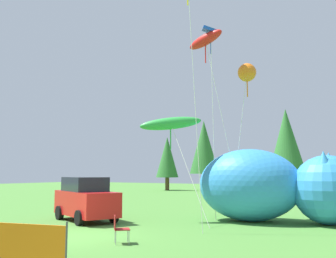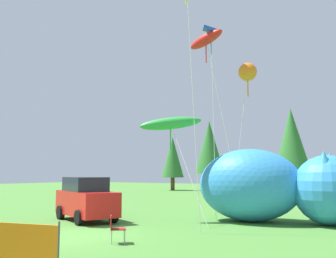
{
  "view_description": "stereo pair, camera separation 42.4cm",
  "coord_description": "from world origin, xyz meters",
  "px_view_note": "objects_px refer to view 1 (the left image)",
  "views": [
    {
      "loc": [
        10.13,
        -10.24,
        2.33
      ],
      "look_at": [
        0.61,
        5.66,
        4.49
      ],
      "focal_mm": 40.0,
      "sensor_mm": 36.0,
      "label": 1
    },
    {
      "loc": [
        10.49,
        -10.02,
        2.33
      ],
      "look_at": [
        0.61,
        5.66,
        4.49
      ],
      "focal_mm": 40.0,
      "sensor_mm": 36.0,
      "label": 2
    }
  ],
  "objects_px": {
    "kite_blue_box": "(211,35)",
    "parked_car": "(86,199)",
    "kite_red_lizard": "(205,40)",
    "inflatable_cat": "(272,188)",
    "kite_orange_flower": "(247,73)",
    "kite_green_fish": "(171,124)",
    "folding_chair": "(119,227)"
  },
  "relations": [
    {
      "from": "kite_blue_box",
      "to": "parked_car",
      "type": "bearing_deg",
      "value": -138.86
    },
    {
      "from": "kite_orange_flower",
      "to": "kite_green_fish",
      "type": "relative_size",
      "value": 1.53
    },
    {
      "from": "inflatable_cat",
      "to": "kite_green_fish",
      "type": "bearing_deg",
      "value": -165.64
    },
    {
      "from": "kite_blue_box",
      "to": "kite_orange_flower",
      "type": "bearing_deg",
      "value": 17.14
    },
    {
      "from": "folding_chair",
      "to": "kite_orange_flower",
      "type": "relative_size",
      "value": 0.11
    },
    {
      "from": "kite_orange_flower",
      "to": "kite_blue_box",
      "type": "distance_m",
      "value": 2.93
    },
    {
      "from": "parked_car",
      "to": "inflatable_cat",
      "type": "bearing_deg",
      "value": 51.76
    },
    {
      "from": "kite_red_lizard",
      "to": "kite_green_fish",
      "type": "height_order",
      "value": "kite_red_lizard"
    },
    {
      "from": "parked_car",
      "to": "folding_chair",
      "type": "xyz_separation_m",
      "value": [
        4.99,
        -3.72,
        -0.5
      ]
    },
    {
      "from": "kite_red_lizard",
      "to": "kite_green_fish",
      "type": "relative_size",
      "value": 1.93
    },
    {
      "from": "folding_chair",
      "to": "kite_orange_flower",
      "type": "height_order",
      "value": "kite_orange_flower"
    },
    {
      "from": "parked_car",
      "to": "kite_blue_box",
      "type": "relative_size",
      "value": 0.44
    },
    {
      "from": "parked_car",
      "to": "kite_green_fish",
      "type": "height_order",
      "value": "kite_green_fish"
    },
    {
      "from": "kite_red_lizard",
      "to": "folding_chair",
      "type": "bearing_deg",
      "value": -86.6
    },
    {
      "from": "folding_chair",
      "to": "kite_blue_box",
      "type": "height_order",
      "value": "kite_blue_box"
    },
    {
      "from": "kite_orange_flower",
      "to": "folding_chair",
      "type": "bearing_deg",
      "value": -100.88
    },
    {
      "from": "kite_orange_flower",
      "to": "kite_green_fish",
      "type": "xyz_separation_m",
      "value": [
        -3.11,
        -2.6,
        -2.77
      ]
    },
    {
      "from": "inflatable_cat",
      "to": "kite_red_lizard",
      "type": "xyz_separation_m",
      "value": [
        -3.42,
        0.04,
        7.9
      ]
    },
    {
      "from": "kite_red_lizard",
      "to": "kite_green_fish",
      "type": "distance_m",
      "value": 5.27
    },
    {
      "from": "folding_chair",
      "to": "kite_blue_box",
      "type": "xyz_separation_m",
      "value": [
        -0.16,
        7.94,
        9.23
      ]
    },
    {
      "from": "parked_car",
      "to": "kite_red_lizard",
      "type": "bearing_deg",
      "value": 67.02
    },
    {
      "from": "folding_chair",
      "to": "kite_blue_box",
      "type": "distance_m",
      "value": 12.18
    },
    {
      "from": "kite_blue_box",
      "to": "folding_chair",
      "type": "bearing_deg",
      "value": -88.86
    },
    {
      "from": "folding_chair",
      "to": "kite_red_lizard",
      "type": "height_order",
      "value": "kite_red_lizard"
    },
    {
      "from": "parked_car",
      "to": "kite_green_fish",
      "type": "distance_m",
      "value": 5.55
    },
    {
      "from": "inflatable_cat",
      "to": "kite_blue_box",
      "type": "relative_size",
      "value": 0.75
    },
    {
      "from": "inflatable_cat",
      "to": "kite_orange_flower",
      "type": "distance_m",
      "value": 6.09
    },
    {
      "from": "folding_chair",
      "to": "kite_red_lizard",
      "type": "distance_m",
      "value": 11.98
    },
    {
      "from": "kite_blue_box",
      "to": "kite_green_fish",
      "type": "bearing_deg",
      "value": -122.78
    },
    {
      "from": "parked_car",
      "to": "kite_green_fish",
      "type": "relative_size",
      "value": 0.86
    },
    {
      "from": "inflatable_cat",
      "to": "kite_green_fish",
      "type": "relative_size",
      "value": 1.47
    },
    {
      "from": "inflatable_cat",
      "to": "kite_red_lizard",
      "type": "bearing_deg",
      "value": 169.29
    }
  ]
}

